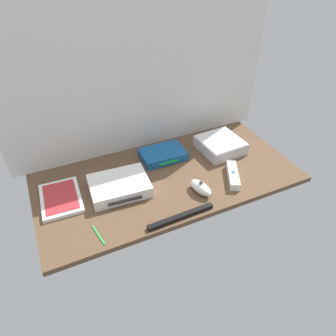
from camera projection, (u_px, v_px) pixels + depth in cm
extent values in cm
cube|color=brown|center=(168.00, 178.00, 121.79)|extent=(100.00, 48.00, 2.00)
cube|color=silver|center=(141.00, 74.00, 119.16)|extent=(110.00, 1.20, 64.00)
cube|color=white|center=(120.00, 186.00, 113.18)|extent=(22.07, 17.44, 4.40)
cube|color=#2D2D2D|center=(125.00, 201.00, 107.13)|extent=(12.01, 1.44, 0.80)
cube|color=silver|center=(220.00, 145.00, 133.81)|extent=(17.87, 17.87, 5.00)
cube|color=silver|center=(221.00, 140.00, 132.19)|extent=(17.16, 17.16, 0.30)
cube|color=white|center=(61.00, 198.00, 110.33)|extent=(14.52, 19.65, 1.40)
cube|color=#B72D33|center=(60.00, 197.00, 109.85)|extent=(11.94, 16.87, 0.16)
cube|color=#145193|center=(163.00, 154.00, 129.78)|extent=(18.27, 12.41, 3.40)
cube|color=#19D833|center=(169.00, 163.00, 125.29)|extent=(8.01, 0.58, 0.60)
cube|color=white|center=(233.00, 175.00, 119.23)|extent=(10.03, 14.79, 3.00)
cylinder|color=#387FDB|center=(233.00, 172.00, 118.19)|extent=(1.40, 1.40, 0.40)
ellipsoid|color=white|center=(201.00, 188.00, 112.79)|extent=(6.56, 10.74, 4.00)
sphere|color=#4C4C4C|center=(201.00, 183.00, 111.32)|extent=(1.40, 1.40, 1.40)
cube|color=black|center=(181.00, 216.00, 103.46)|extent=(24.04, 2.44, 1.40)
cylinder|color=green|center=(98.00, 235.00, 97.85)|extent=(2.22, 8.99, 0.70)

